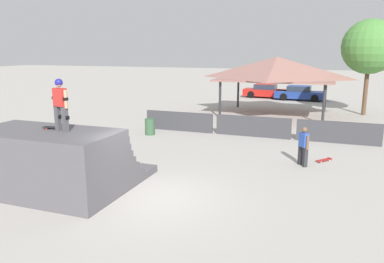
{
  "coord_description": "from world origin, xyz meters",
  "views": [
    {
      "loc": [
        4.84,
        -9.52,
        4.36
      ],
      "look_at": [
        -0.34,
        4.55,
        1.09
      ],
      "focal_mm": 35.0,
      "sensor_mm": 36.0,
      "label": 1
    }
  ],
  "objects_px": {
    "skater_on_deck": "(60,101)",
    "trash_bin": "(150,127)",
    "bystander_walking": "(304,144)",
    "parked_car_red": "(266,91)",
    "parked_car_blue": "(300,93)",
    "tree_beside_pavilion": "(370,47)",
    "skateboard_on_ground": "(324,160)",
    "skateboard_on_deck": "(56,127)"
  },
  "relations": [
    {
      "from": "trash_bin",
      "to": "skateboard_on_deck",
      "type": "bearing_deg",
      "value": -83.63
    },
    {
      "from": "skater_on_deck",
      "to": "parked_car_blue",
      "type": "bearing_deg",
      "value": 91.06
    },
    {
      "from": "skateboard_on_deck",
      "to": "parked_car_red",
      "type": "relative_size",
      "value": 0.18
    },
    {
      "from": "skater_on_deck",
      "to": "bystander_walking",
      "type": "xyz_separation_m",
      "value": [
        6.66,
        5.51,
        -2.04
      ]
    },
    {
      "from": "skateboard_on_ground",
      "to": "trash_bin",
      "type": "distance_m",
      "value": 8.96
    },
    {
      "from": "parked_car_red",
      "to": "skateboard_on_deck",
      "type": "bearing_deg",
      "value": -91.17
    },
    {
      "from": "trash_bin",
      "to": "parked_car_red",
      "type": "distance_m",
      "value": 18.14
    },
    {
      "from": "skater_on_deck",
      "to": "skateboard_on_ground",
      "type": "distance_m",
      "value": 10.23
    },
    {
      "from": "bystander_walking",
      "to": "parked_car_blue",
      "type": "bearing_deg",
      "value": -31.62
    },
    {
      "from": "skateboard_on_ground",
      "to": "tree_beside_pavilion",
      "type": "xyz_separation_m",
      "value": [
        2.28,
        12.56,
        4.51
      ]
    },
    {
      "from": "skateboard_on_deck",
      "to": "skateboard_on_ground",
      "type": "xyz_separation_m",
      "value": [
        7.83,
        6.27,
        -1.99
      ]
    },
    {
      "from": "parked_car_red",
      "to": "parked_car_blue",
      "type": "relative_size",
      "value": 0.97
    },
    {
      "from": "tree_beside_pavilion",
      "to": "skater_on_deck",
      "type": "bearing_deg",
      "value": -117.15
    },
    {
      "from": "skateboard_on_deck",
      "to": "parked_car_red",
      "type": "height_order",
      "value": "skateboard_on_deck"
    },
    {
      "from": "skater_on_deck",
      "to": "parked_car_red",
      "type": "relative_size",
      "value": 0.37
    },
    {
      "from": "parked_car_blue",
      "to": "bystander_walking",
      "type": "bearing_deg",
      "value": -83.37
    },
    {
      "from": "parked_car_red",
      "to": "parked_car_blue",
      "type": "distance_m",
      "value": 3.18
    },
    {
      "from": "skater_on_deck",
      "to": "tree_beside_pavilion",
      "type": "xyz_separation_m",
      "value": [
        9.73,
        18.98,
        1.68
      ]
    },
    {
      "from": "skateboard_on_deck",
      "to": "tree_beside_pavilion",
      "type": "xyz_separation_m",
      "value": [
        10.11,
        18.83,
        2.52
      ]
    },
    {
      "from": "bystander_walking",
      "to": "tree_beside_pavilion",
      "type": "relative_size",
      "value": 0.24
    },
    {
      "from": "skater_on_deck",
      "to": "trash_bin",
      "type": "relative_size",
      "value": 1.84
    },
    {
      "from": "bystander_walking",
      "to": "skateboard_on_ground",
      "type": "height_order",
      "value": "bystander_walking"
    },
    {
      "from": "tree_beside_pavilion",
      "to": "parked_car_red",
      "type": "distance_m",
      "value": 11.39
    },
    {
      "from": "bystander_walking",
      "to": "parked_car_red",
      "type": "bearing_deg",
      "value": -23.44
    },
    {
      "from": "skateboard_on_deck",
      "to": "trash_bin",
      "type": "distance_m",
      "value": 8.41
    },
    {
      "from": "skater_on_deck",
      "to": "tree_beside_pavilion",
      "type": "relative_size",
      "value": 0.24
    },
    {
      "from": "skateboard_on_deck",
      "to": "parked_car_blue",
      "type": "bearing_deg",
      "value": 69.48
    },
    {
      "from": "parked_car_blue",
      "to": "skateboard_on_ground",
      "type": "bearing_deg",
      "value": -80.79
    },
    {
      "from": "bystander_walking",
      "to": "parked_car_red",
      "type": "distance_m",
      "value": 21.25
    },
    {
      "from": "skateboard_on_ground",
      "to": "tree_beside_pavilion",
      "type": "relative_size",
      "value": 0.11
    },
    {
      "from": "bystander_walking",
      "to": "trash_bin",
      "type": "distance_m",
      "value": 8.45
    },
    {
      "from": "parked_car_red",
      "to": "tree_beside_pavilion",
      "type": "bearing_deg",
      "value": -38.86
    },
    {
      "from": "skater_on_deck",
      "to": "trash_bin",
      "type": "bearing_deg",
      "value": 110.89
    },
    {
      "from": "trash_bin",
      "to": "parked_car_red",
      "type": "height_order",
      "value": "parked_car_red"
    },
    {
      "from": "skater_on_deck",
      "to": "bystander_walking",
      "type": "bearing_deg",
      "value": 51.7
    },
    {
      "from": "skateboard_on_ground",
      "to": "tree_beside_pavilion",
      "type": "height_order",
      "value": "tree_beside_pavilion"
    },
    {
      "from": "skater_on_deck",
      "to": "skateboard_on_deck",
      "type": "distance_m",
      "value": 0.93
    },
    {
      "from": "bystander_walking",
      "to": "parked_car_blue",
      "type": "distance_m",
      "value": 20.05
    },
    {
      "from": "skateboard_on_deck",
      "to": "parked_car_blue",
      "type": "height_order",
      "value": "skateboard_on_deck"
    },
    {
      "from": "tree_beside_pavilion",
      "to": "parked_car_red",
      "type": "bearing_deg",
      "value": 137.36
    },
    {
      "from": "parked_car_red",
      "to": "trash_bin",
      "type": "bearing_deg",
      "value": -96.29
    },
    {
      "from": "bystander_walking",
      "to": "skateboard_on_deck",
      "type": "bearing_deg",
      "value": 90.84
    }
  ]
}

